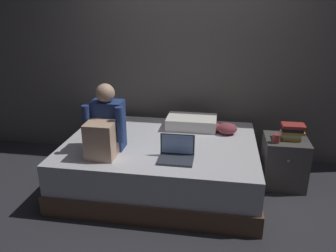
{
  "coord_description": "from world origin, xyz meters",
  "views": [
    {
      "loc": [
        0.38,
        -2.84,
        1.88
      ],
      "look_at": [
        -0.09,
        0.1,
        0.76
      ],
      "focal_mm": 35.68,
      "sensor_mm": 36.0,
      "label": 1
    }
  ],
  "objects_px": {
    "bed": "(161,164)",
    "laptop": "(176,154)",
    "clothes_pile": "(222,128)",
    "person_sitting": "(105,127)",
    "nightstand": "(284,162)",
    "pillow": "(192,122)",
    "book_stack": "(292,132)",
    "mug": "(276,138)"
  },
  "relations": [
    {
      "from": "person_sitting",
      "to": "book_stack",
      "type": "distance_m",
      "value": 1.9
    },
    {
      "from": "nightstand",
      "to": "pillow",
      "type": "height_order",
      "value": "pillow"
    },
    {
      "from": "clothes_pile",
      "to": "nightstand",
      "type": "bearing_deg",
      "value": -8.99
    },
    {
      "from": "book_stack",
      "to": "clothes_pile",
      "type": "bearing_deg",
      "value": 171.21
    },
    {
      "from": "bed",
      "to": "person_sitting",
      "type": "height_order",
      "value": "person_sitting"
    },
    {
      "from": "bed",
      "to": "laptop",
      "type": "xyz_separation_m",
      "value": [
        0.22,
        -0.39,
        0.32
      ]
    },
    {
      "from": "nightstand",
      "to": "mug",
      "type": "relative_size",
      "value": 5.91
    },
    {
      "from": "book_stack",
      "to": "clothes_pile",
      "type": "distance_m",
      "value": 0.72
    },
    {
      "from": "pillow",
      "to": "laptop",
      "type": "bearing_deg",
      "value": -94.18
    },
    {
      "from": "bed",
      "to": "laptop",
      "type": "distance_m",
      "value": 0.54
    },
    {
      "from": "nightstand",
      "to": "person_sitting",
      "type": "bearing_deg",
      "value": -162.45
    },
    {
      "from": "nightstand",
      "to": "book_stack",
      "type": "relative_size",
      "value": 2.31
    },
    {
      "from": "mug",
      "to": "clothes_pile",
      "type": "relative_size",
      "value": 0.25
    },
    {
      "from": "bed",
      "to": "clothes_pile",
      "type": "distance_m",
      "value": 0.78
    },
    {
      "from": "nightstand",
      "to": "clothes_pile",
      "type": "height_order",
      "value": "clothes_pile"
    },
    {
      "from": "laptop",
      "to": "pillow",
      "type": "relative_size",
      "value": 0.57
    },
    {
      "from": "bed",
      "to": "laptop",
      "type": "height_order",
      "value": "laptop"
    },
    {
      "from": "bed",
      "to": "book_stack",
      "type": "relative_size",
      "value": 8.71
    },
    {
      "from": "laptop",
      "to": "clothes_pile",
      "type": "height_order",
      "value": "laptop"
    },
    {
      "from": "person_sitting",
      "to": "clothes_pile",
      "type": "xyz_separation_m",
      "value": [
        1.1,
        0.67,
        -0.2
      ]
    },
    {
      "from": "person_sitting",
      "to": "book_stack",
      "type": "xyz_separation_m",
      "value": [
        1.81,
        0.56,
        -0.15
      ]
    },
    {
      "from": "pillow",
      "to": "clothes_pile",
      "type": "bearing_deg",
      "value": -16.9
    },
    {
      "from": "pillow",
      "to": "person_sitting",
      "type": "bearing_deg",
      "value": -134.17
    },
    {
      "from": "pillow",
      "to": "clothes_pile",
      "type": "xyz_separation_m",
      "value": [
        0.35,
        -0.11,
        -0.01
      ]
    },
    {
      "from": "laptop",
      "to": "mug",
      "type": "bearing_deg",
      "value": 27.84
    },
    {
      "from": "laptop",
      "to": "clothes_pile",
      "type": "relative_size",
      "value": 0.9
    },
    {
      "from": "bed",
      "to": "mug",
      "type": "height_order",
      "value": "mug"
    },
    {
      "from": "person_sitting",
      "to": "laptop",
      "type": "height_order",
      "value": "person_sitting"
    },
    {
      "from": "clothes_pile",
      "to": "pillow",
      "type": "bearing_deg",
      "value": 163.1
    },
    {
      "from": "person_sitting",
      "to": "laptop",
      "type": "relative_size",
      "value": 2.05
    },
    {
      "from": "person_sitting",
      "to": "pillow",
      "type": "height_order",
      "value": "person_sitting"
    },
    {
      "from": "bed",
      "to": "book_stack",
      "type": "distance_m",
      "value": 1.41
    },
    {
      "from": "bed",
      "to": "nightstand",
      "type": "height_order",
      "value": "nightstand"
    },
    {
      "from": "book_stack",
      "to": "clothes_pile",
      "type": "xyz_separation_m",
      "value": [
        -0.71,
        0.11,
        -0.05
      ]
    },
    {
      "from": "bed",
      "to": "book_stack",
      "type": "xyz_separation_m",
      "value": [
        1.34,
        0.23,
        0.36
      ]
    },
    {
      "from": "laptop",
      "to": "clothes_pile",
      "type": "distance_m",
      "value": 0.84
    },
    {
      "from": "mug",
      "to": "person_sitting",
      "type": "bearing_deg",
      "value": -164.98
    },
    {
      "from": "nightstand",
      "to": "mug",
      "type": "distance_m",
      "value": 0.36
    },
    {
      "from": "bed",
      "to": "clothes_pile",
      "type": "bearing_deg",
      "value": 28.89
    },
    {
      "from": "nightstand",
      "to": "laptop",
      "type": "distance_m",
      "value": 1.29
    },
    {
      "from": "nightstand",
      "to": "pillow",
      "type": "relative_size",
      "value": 0.95
    },
    {
      "from": "pillow",
      "to": "clothes_pile",
      "type": "height_order",
      "value": "pillow"
    }
  ]
}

